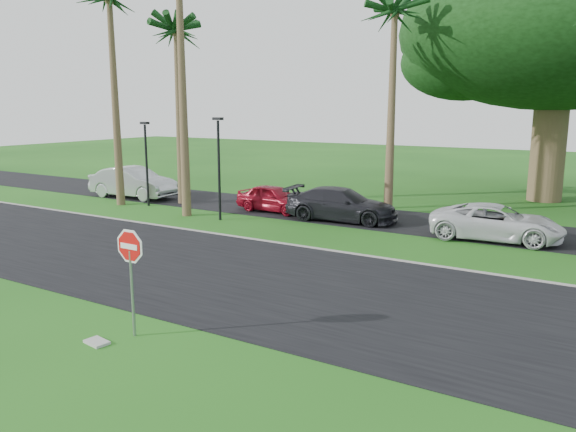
{
  "coord_description": "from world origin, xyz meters",
  "views": [
    {
      "loc": [
        9.7,
        -11.47,
        5.14
      ],
      "look_at": [
        0.92,
        3.06,
        1.8
      ],
      "focal_mm": 35.0,
      "sensor_mm": 36.0,
      "label": 1
    }
  ],
  "objects_px": {
    "car_silver": "(133,183)",
    "car_minivan": "(496,223)",
    "car_dark": "(341,205)",
    "stop_sign_near": "(131,260)",
    "car_red": "(274,199)"
  },
  "relations": [
    {
      "from": "stop_sign_near",
      "to": "car_silver",
      "type": "xyz_separation_m",
      "value": [
        -14.59,
        13.94,
        -0.91
      ]
    },
    {
      "from": "car_silver",
      "to": "car_minivan",
      "type": "height_order",
      "value": "car_silver"
    },
    {
      "from": "car_silver",
      "to": "car_minivan",
      "type": "distance_m",
      "value": 19.72
    },
    {
      "from": "stop_sign_near",
      "to": "car_red",
      "type": "bearing_deg",
      "value": 110.69
    },
    {
      "from": "car_dark",
      "to": "car_minivan",
      "type": "xyz_separation_m",
      "value": [
        6.78,
        -0.27,
        -0.05
      ]
    },
    {
      "from": "car_silver",
      "to": "car_minivan",
      "type": "bearing_deg",
      "value": -93.14
    },
    {
      "from": "car_silver",
      "to": "car_dark",
      "type": "height_order",
      "value": "car_silver"
    },
    {
      "from": "car_dark",
      "to": "car_minivan",
      "type": "relative_size",
      "value": 1.03
    },
    {
      "from": "car_dark",
      "to": "car_silver",
      "type": "bearing_deg",
      "value": 85.34
    },
    {
      "from": "car_red",
      "to": "car_dark",
      "type": "height_order",
      "value": "car_dark"
    },
    {
      "from": "car_silver",
      "to": "car_dark",
      "type": "xyz_separation_m",
      "value": [
        12.94,
        0.23,
        -0.12
      ]
    },
    {
      "from": "stop_sign_near",
      "to": "car_dark",
      "type": "height_order",
      "value": "stop_sign_near"
    },
    {
      "from": "stop_sign_near",
      "to": "car_dark",
      "type": "distance_m",
      "value": 14.31
    },
    {
      "from": "car_red",
      "to": "car_dark",
      "type": "distance_m",
      "value": 3.82
    },
    {
      "from": "car_red",
      "to": "car_minivan",
      "type": "bearing_deg",
      "value": -89.13
    }
  ]
}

